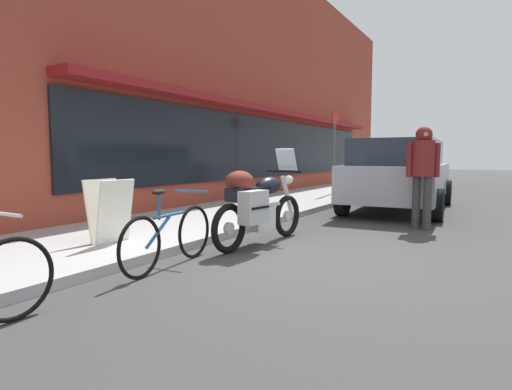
{
  "coord_description": "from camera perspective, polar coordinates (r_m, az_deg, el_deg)",
  "views": [
    {
      "loc": [
        -4.82,
        -2.33,
        1.29
      ],
      "look_at": [
        0.64,
        0.89,
        0.7
      ],
      "focal_mm": 29.36,
      "sensor_mm": 36.0,
      "label": 1
    }
  ],
  "objects": [
    {
      "name": "touring_motorcycle",
      "position": [
        5.98,
        0.2,
        -1.2
      ],
      "size": [
        2.12,
        0.62,
        1.41
      ],
      "color": "black",
      "rests_on": "ground_plane"
    },
    {
      "name": "parked_minivan",
      "position": [
        10.53,
        19.0,
        2.85
      ],
      "size": [
        4.93,
        2.33,
        1.66
      ],
      "color": "#9EA3AD",
      "rests_on": "ground_plane"
    },
    {
      "name": "pedestrian_walking",
      "position": [
        7.86,
        21.8,
        3.85
      ],
      "size": [
        0.49,
        0.53,
        1.8
      ],
      "color": "#353535",
      "rests_on": "ground_plane"
    },
    {
      "name": "storefront_building",
      "position": [
        13.99,
        2.13,
        15.13
      ],
      "size": [
        22.61,
        0.9,
        7.53
      ],
      "color": "#983B2A",
      "rests_on": "ground_plane"
    },
    {
      "name": "parked_bicycle",
      "position": [
        4.95,
        -11.72,
        -5.52
      ],
      "size": [
        1.68,
        0.48,
        0.93
      ],
      "color": "black",
      "rests_on": "ground_plane"
    },
    {
      "name": "ground_plane",
      "position": [
        5.51,
        4.64,
        -8.24
      ],
      "size": [
        80.0,
        80.0,
        0.0
      ],
      "primitive_type": "plane",
      "color": "#3B3B3B"
    },
    {
      "name": "sandwich_board_sign",
      "position": [
        6.02,
        -19.32,
        -2.03
      ],
      "size": [
        0.55,
        0.4,
        0.85
      ],
      "color": "silver",
      "rests_on": "sidewalk_curb"
    },
    {
      "name": "sidewalk_curb",
      "position": [
        14.76,
        10.51,
        0.44
      ],
      "size": [
        30.0,
        2.77,
        0.12
      ],
      "color": "#A8A8A8",
      "rests_on": "ground_plane"
    },
    {
      "name": "parking_sign_pole",
      "position": [
        13.24,
        10.6,
        6.65
      ],
      "size": [
        0.44,
        0.07,
        2.54
      ],
      "color": "#59595B",
      "rests_on": "sidewalk_curb"
    }
  ]
}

